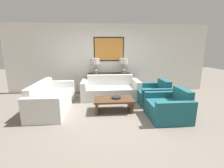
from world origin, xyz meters
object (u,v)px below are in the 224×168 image
(table_lamp_right, at_px, (123,63))
(couch_by_back_wall, at_px, (111,90))
(couch_by_side, at_px, (52,100))
(decorative_bowl, at_px, (116,97))
(coffee_table, at_px, (114,102))
(armchair_near_camera, at_px, (168,108))
(console_table, at_px, (109,83))
(armchair_near_back_wall, at_px, (153,95))
(table_lamp_left, at_px, (95,63))

(table_lamp_right, height_order, couch_by_back_wall, table_lamp_right)
(couch_by_side, height_order, decorative_bowl, couch_by_side)
(couch_by_side, bearing_deg, coffee_table, -10.13)
(couch_by_side, height_order, coffee_table, couch_by_side)
(armchair_near_camera, bearing_deg, console_table, 119.20)
(couch_by_back_wall, relative_size, armchair_near_back_wall, 2.10)
(console_table, distance_m, coffee_table, 1.84)
(couch_by_back_wall, height_order, armchair_near_camera, couch_by_back_wall)
(table_lamp_right, height_order, coffee_table, table_lamp_right)
(couch_by_back_wall, distance_m, couch_by_side, 1.97)
(table_lamp_left, xyz_separation_m, coffee_table, (0.55, -1.84, -0.92))
(couch_by_back_wall, bearing_deg, coffee_table, -89.85)
(table_lamp_left, height_order, decorative_bowl, table_lamp_left)
(coffee_table, relative_size, armchair_near_camera, 1.12)
(couch_by_side, bearing_deg, couch_by_back_wall, 26.14)
(console_table, relative_size, table_lamp_right, 2.85)
(table_lamp_right, bearing_deg, couch_by_back_wall, -129.72)
(table_lamp_right, xyz_separation_m, armchair_near_camera, (0.79, -2.38, -0.92))
(armchair_near_back_wall, bearing_deg, decorative_bowl, -157.39)
(table_lamp_left, bearing_deg, console_table, 0.00)
(table_lamp_right, height_order, armchair_near_back_wall, table_lamp_right)
(table_lamp_right, distance_m, coffee_table, 2.13)
(couch_by_back_wall, xyz_separation_m, armchair_near_back_wall, (1.33, -0.64, -0.01))
(console_table, height_order, armchair_near_camera, console_table)
(table_lamp_left, height_order, coffee_table, table_lamp_left)
(coffee_table, distance_m, decorative_bowl, 0.15)
(console_table, relative_size, armchair_near_back_wall, 1.71)
(armchair_near_back_wall, distance_m, armchair_near_camera, 1.09)
(decorative_bowl, bearing_deg, console_table, 92.42)
(couch_by_side, bearing_deg, armchair_near_camera, -15.54)
(table_lamp_right, bearing_deg, coffee_table, -106.38)
(decorative_bowl, height_order, armchair_near_back_wall, armchair_near_back_wall)
(table_lamp_left, relative_size, couch_by_side, 0.29)
(console_table, bearing_deg, armchair_near_camera, -60.80)
(couch_by_back_wall, bearing_deg, armchair_near_camera, -52.39)
(decorative_bowl, bearing_deg, table_lamp_right, 75.58)
(coffee_table, bearing_deg, table_lamp_left, 106.56)
(coffee_table, xyz_separation_m, armchair_near_camera, (1.33, -0.55, 0.00))
(couch_by_side, bearing_deg, table_lamp_left, 51.18)
(decorative_bowl, distance_m, armchair_near_back_wall, 1.37)
(console_table, relative_size, couch_by_side, 0.81)
(decorative_bowl, bearing_deg, couch_by_back_wall, 93.79)
(couch_by_side, relative_size, coffee_table, 1.88)
(decorative_bowl, bearing_deg, armchair_near_camera, -24.38)
(armchair_near_back_wall, bearing_deg, armchair_near_camera, -90.00)
(table_lamp_left, xyz_separation_m, couch_by_back_wall, (0.54, -0.65, -0.92))
(armchair_near_camera, bearing_deg, decorative_bowl, 155.62)
(console_table, height_order, couch_by_side, console_table)
(table_lamp_left, distance_m, couch_by_side, 2.16)
(table_lamp_left, relative_size, table_lamp_right, 1.00)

